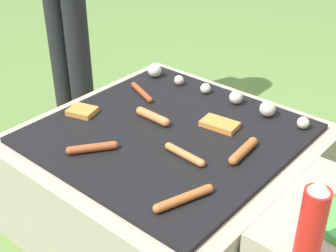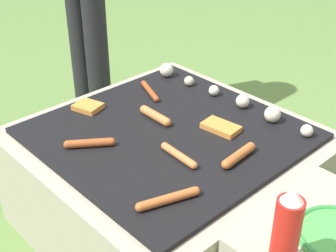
{
  "view_description": "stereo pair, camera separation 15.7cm",
  "coord_description": "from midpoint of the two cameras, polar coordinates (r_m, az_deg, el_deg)",
  "views": [
    {
      "loc": [
        0.91,
        -1.06,
        1.27
      ],
      "look_at": [
        0.0,
        0.0,
        0.44
      ],
      "focal_mm": 50.0,
      "sensor_mm": 36.0,
      "label": 1
    },
    {
      "loc": [
        1.02,
        -0.95,
        1.27
      ],
      "look_at": [
        0.0,
        0.0,
        0.44
      ],
      "focal_mm": 50.0,
      "sensor_mm": 36.0,
      "label": 2
    }
  ],
  "objects": [
    {
      "name": "ground_plane",
      "position": [
        1.89,
        2.43,
        -11.69
      ],
      "size": [
        14.0,
        14.0,
        0.0
      ],
      "primitive_type": "plane",
      "color": "#608442"
    },
    {
      "name": "condiment_bottle",
      "position": [
        1.13,
        18.24,
        -12.32
      ],
      "size": [
        0.06,
        0.06,
        0.23
      ],
      "color": "red",
      "rests_on": "side_ledge"
    },
    {
      "name": "sausage_front_left",
      "position": [
        1.49,
        4.36,
        -3.68
      ],
      "size": [
        0.17,
        0.03,
        0.02
      ],
      "color": "#C6753D",
      "rests_on": "grill"
    },
    {
      "name": "sausage_back_right",
      "position": [
        1.88,
        0.17,
        4.24
      ],
      "size": [
        0.17,
        0.08,
        0.02
      ],
      "color": "#93421E",
      "rests_on": "grill"
    },
    {
      "name": "sausage_front_center",
      "position": [
        1.55,
        -6.69,
        -2.17
      ],
      "size": [
        0.11,
        0.14,
        0.03
      ],
      "color": "#A34C23",
      "rests_on": "grill"
    },
    {
      "name": "grill",
      "position": [
        1.75,
        2.58,
        -6.64
      ],
      "size": [
        0.93,
        0.93,
        0.42
      ],
      "color": "#A89E8C",
      "rests_on": "ground_plane"
    },
    {
      "name": "sausage_mid_right",
      "position": [
        1.69,
        1.08,
        1.2
      ],
      "size": [
        0.16,
        0.03,
        0.03
      ],
      "color": "#C6753D",
      "rests_on": "grill"
    },
    {
      "name": "bread_slice_right",
      "position": [
        1.78,
        -7.26,
        2.3
      ],
      "size": [
        0.12,
        0.11,
        0.02
      ],
      "color": "#D18438",
      "rests_on": "grill"
    },
    {
      "name": "mushroom_row",
      "position": [
        1.84,
        9.41,
        3.73
      ],
      "size": [
        0.74,
        0.08,
        0.06
      ],
      "color": "silver",
      "rests_on": "grill"
    },
    {
      "name": "bread_slice_center",
      "position": [
        1.66,
        9.18,
        -0.22
      ],
      "size": [
        0.14,
        0.09,
        0.02
      ],
      "color": "#D18438",
      "rests_on": "grill"
    },
    {
      "name": "sausage_back_center",
      "position": [
        1.31,
        3.51,
        -8.98
      ],
      "size": [
        0.08,
        0.19,
        0.03
      ],
      "color": "#B7602D",
      "rests_on": "grill"
    },
    {
      "name": "sausage_front_right",
      "position": [
        1.51,
        11.61,
        -3.62
      ],
      "size": [
        0.04,
        0.16,
        0.03
      ],
      "color": "#B7602D",
      "rests_on": "grill"
    }
  ]
}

